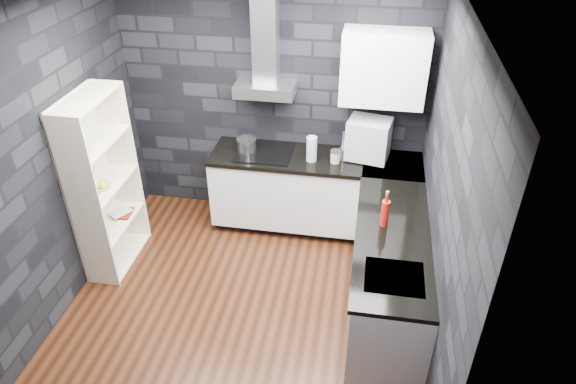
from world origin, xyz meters
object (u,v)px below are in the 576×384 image
(glass_vase, at_px, (312,149))
(storage_jar, at_px, (335,157))
(red_bottle, at_px, (385,213))
(pot, at_px, (247,145))
(appliance_garage, at_px, (369,139))
(fruit_bowl, at_px, (100,186))
(bookshelf, at_px, (104,185))
(utensil_crock, at_px, (343,154))

(glass_vase, xyz_separation_m, storage_jar, (0.24, 0.00, -0.07))
(storage_jar, distance_m, red_bottle, 1.12)
(pot, distance_m, red_bottle, 1.81)
(appliance_garage, relative_size, red_bottle, 1.73)
(red_bottle, relative_size, fruit_bowl, 1.19)
(glass_vase, bearing_deg, fruit_bowl, -154.95)
(pot, relative_size, storage_jar, 1.68)
(storage_jar, relative_size, appliance_garage, 0.29)
(glass_vase, distance_m, fruit_bowl, 2.08)
(glass_vase, relative_size, bookshelf, 0.15)
(storage_jar, relative_size, red_bottle, 0.49)
(glass_vase, bearing_deg, bookshelf, -156.85)
(storage_jar, bearing_deg, bookshelf, -159.23)
(glass_vase, xyz_separation_m, utensil_crock, (0.32, 0.07, -0.07))
(pot, distance_m, storage_jar, 0.95)
(appliance_garage, bearing_deg, fruit_bowl, -146.88)
(pot, relative_size, fruit_bowl, 0.99)
(storage_jar, xyz_separation_m, appliance_garage, (0.32, 0.14, 0.17))
(fruit_bowl, bearing_deg, pot, 39.20)
(appliance_garage, height_order, bookshelf, bookshelf)
(utensil_crock, xyz_separation_m, red_bottle, (0.43, -1.07, 0.06))
(storage_jar, height_order, utensil_crock, utensil_crock)
(glass_vase, relative_size, fruit_bowl, 1.30)
(glass_vase, distance_m, utensil_crock, 0.34)
(storage_jar, bearing_deg, pot, 175.08)
(appliance_garage, bearing_deg, storage_jar, -146.29)
(bookshelf, relative_size, fruit_bowl, 8.88)
(bookshelf, bearing_deg, pot, 20.10)
(pot, height_order, utensil_crock, pot)
(pot, height_order, red_bottle, red_bottle)
(utensil_crock, xyz_separation_m, bookshelf, (-2.20, -0.88, -0.06))
(pot, xyz_separation_m, bookshelf, (-1.18, -0.89, -0.07))
(red_bottle, xyz_separation_m, bookshelf, (-2.63, 0.19, -0.12))
(pot, xyz_separation_m, red_bottle, (1.45, -1.08, 0.05))
(appliance_garage, bearing_deg, utensil_crock, -154.25)
(pot, distance_m, bookshelf, 1.48)
(fruit_bowl, bearing_deg, glass_vase, 25.05)
(pot, distance_m, utensil_crock, 1.02)
(storage_jar, relative_size, bookshelf, 0.07)
(storage_jar, xyz_separation_m, red_bottle, (0.51, -1.00, 0.06))
(storage_jar, bearing_deg, fruit_bowl, -157.48)
(pot, relative_size, utensil_crock, 1.55)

